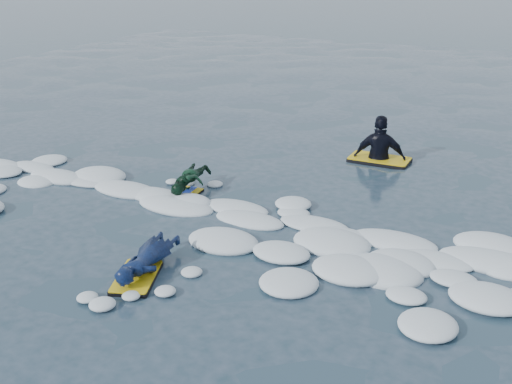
% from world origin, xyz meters
% --- Properties ---
extents(ground, '(120.00, 120.00, 0.00)m').
position_xyz_m(ground, '(0.00, 0.00, 0.00)').
color(ground, '#1A3440').
rests_on(ground, ground).
extents(foam_band, '(12.00, 3.10, 0.30)m').
position_xyz_m(foam_band, '(0.00, 1.03, 0.00)').
color(foam_band, white).
rests_on(foam_band, ground).
extents(prone_woman_unit, '(0.82, 1.50, 0.36)m').
position_xyz_m(prone_woman_unit, '(-0.23, -0.76, 0.18)').
color(prone_woman_unit, black).
rests_on(prone_woman_unit, ground).
extents(prone_child_unit, '(0.67, 1.17, 0.43)m').
position_xyz_m(prone_child_unit, '(-1.29, 1.98, 0.22)').
color(prone_child_unit, black).
rests_on(prone_child_unit, ground).
extents(waiting_rider_unit, '(1.22, 0.70, 1.81)m').
position_xyz_m(waiting_rider_unit, '(1.15, 5.20, 0.05)').
color(waiting_rider_unit, black).
rests_on(waiting_rider_unit, ground).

